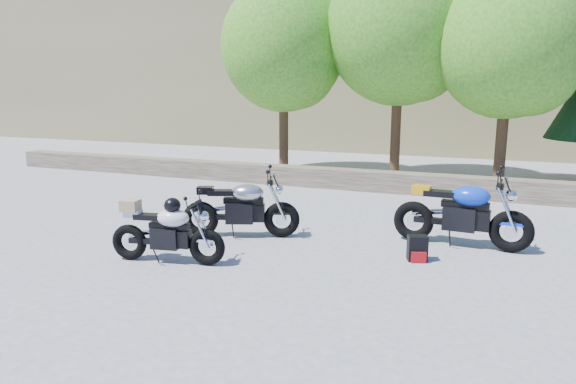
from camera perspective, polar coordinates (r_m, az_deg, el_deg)
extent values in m
plane|color=slate|center=(8.35, -3.91, -6.19)|extent=(90.00, 90.00, 0.00)
cube|color=#443A2D|center=(13.32, 6.61, 1.43)|extent=(22.00, 0.55, 0.50)
cube|color=olive|center=(35.49, 22.51, 18.51)|extent=(80.00, 30.00, 15.00)
cylinder|color=#382314|center=(15.59, -0.48, 7.60)|extent=(0.28, 0.28, 3.02)
sphere|color=#23751A|center=(15.62, -0.50, 15.93)|extent=(3.67, 3.67, 3.67)
sphere|color=#23751A|center=(15.11, 0.85, 13.63)|extent=(2.38, 2.38, 2.38)
cylinder|color=#382314|center=(15.01, 11.92, 7.86)|extent=(0.28, 0.28, 3.36)
sphere|color=#23751A|center=(15.09, 12.32, 17.46)|extent=(4.08, 4.08, 4.08)
sphere|color=#23751A|center=(14.64, 13.97, 14.75)|extent=(2.64, 2.64, 2.64)
cylinder|color=#382314|center=(14.17, 22.67, 6.15)|extent=(0.28, 0.28, 2.91)
sphere|color=#23751A|center=(14.18, 23.36, 14.96)|extent=(3.54, 3.54, 3.54)
sphere|color=#23751A|center=(13.86, 25.27, 12.33)|extent=(2.29, 2.29, 2.29)
torus|color=black|center=(8.84, -0.71, -3.08)|extent=(0.64, 0.37, 0.62)
torus|color=black|center=(9.01, -9.68, -2.97)|extent=(0.64, 0.37, 0.62)
cylinder|color=silver|center=(8.84, -0.71, -3.08)|extent=(0.21, 0.11, 0.21)
cylinder|color=silver|center=(9.01, -9.68, -2.97)|extent=(0.21, 0.11, 0.21)
cube|color=black|center=(8.87, -5.38, -2.30)|extent=(0.54, 0.44, 0.35)
cube|color=black|center=(8.82, -4.96, -0.94)|extent=(0.69, 0.39, 0.10)
ellipsoid|color=#AEAFB3|center=(8.78, -4.53, -0.08)|extent=(0.66, 0.55, 0.30)
cube|color=black|center=(8.84, -7.30, -0.06)|extent=(0.53, 0.37, 0.09)
cube|color=black|center=(8.88, -9.17, 0.20)|extent=(0.32, 0.28, 0.13)
cylinder|color=black|center=(8.71, -2.00, 1.35)|extent=(0.26, 0.61, 0.03)
sphere|color=silver|center=(8.73, -0.97, 0.28)|extent=(0.18, 0.18, 0.18)
torus|color=black|center=(7.55, -8.99, -6.06)|extent=(0.56, 0.23, 0.54)
torus|color=black|center=(8.05, -17.20, -5.33)|extent=(0.56, 0.23, 0.54)
cylinder|color=silver|center=(7.55, -8.99, -6.06)|extent=(0.19, 0.07, 0.19)
cylinder|color=silver|center=(8.05, -17.20, -5.33)|extent=(0.19, 0.07, 0.19)
cube|color=black|center=(7.76, -13.38, -4.97)|extent=(0.45, 0.33, 0.31)
cube|color=black|center=(7.68, -13.04, -3.66)|extent=(0.61, 0.24, 0.09)
ellipsoid|color=silver|center=(7.63, -12.67, -2.83)|extent=(0.54, 0.41, 0.26)
cube|color=black|center=(7.79, -15.18, -2.66)|extent=(0.45, 0.26, 0.08)
cube|color=silver|center=(7.90, -16.85, -2.31)|extent=(0.27, 0.21, 0.11)
cylinder|color=black|center=(7.45, -10.35, -1.52)|extent=(0.13, 0.56, 0.03)
sphere|color=silver|center=(7.44, -9.34, -2.66)|extent=(0.15, 0.15, 0.15)
ellipsoid|color=black|center=(7.59, -12.73, -1.46)|extent=(0.28, 0.29, 0.23)
cube|color=#968157|center=(7.89, -17.11, -1.45)|extent=(0.29, 0.26, 0.17)
torus|color=black|center=(8.74, 23.55, -4.04)|extent=(0.68, 0.21, 0.67)
torus|color=black|center=(8.91, 13.77, -3.13)|extent=(0.68, 0.21, 0.67)
cylinder|color=silver|center=(8.74, 23.55, -4.04)|extent=(0.23, 0.06, 0.23)
cylinder|color=silver|center=(8.91, 13.77, -3.13)|extent=(0.23, 0.06, 0.23)
cube|color=black|center=(8.76, 18.52, -2.78)|extent=(0.52, 0.35, 0.38)
cube|color=black|center=(8.70, 19.10, -1.34)|extent=(0.75, 0.21, 0.11)
ellipsoid|color=#0D35CA|center=(8.67, 19.64, -0.43)|extent=(0.63, 0.45, 0.32)
cube|color=black|center=(8.73, 16.62, -0.17)|extent=(0.54, 0.26, 0.09)
cube|color=#D8980B|center=(8.77, 14.61, 0.28)|extent=(0.31, 0.23, 0.14)
cylinder|color=black|center=(8.59, 22.54, 0.91)|extent=(0.08, 0.70, 0.03)
sphere|color=silver|center=(8.62, 23.56, -0.36)|extent=(0.19, 0.19, 0.19)
cube|color=black|center=(7.91, 14.18, -6.06)|extent=(0.33, 0.29, 0.38)
cube|color=#A90E12|center=(7.83, 14.32, -7.06)|extent=(0.22, 0.11, 0.16)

